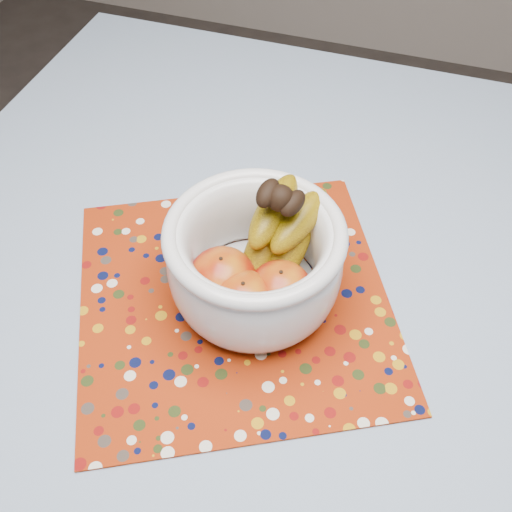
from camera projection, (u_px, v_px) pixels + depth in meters
The scene contains 4 objects.
table at pixel (295, 341), 0.91m from camera, with size 1.20×1.20×0.75m.
tablecloth at pixel (298, 310), 0.85m from camera, with size 1.32×1.32×0.01m, color slate.
placemat at pixel (234, 299), 0.85m from camera, with size 0.43×0.43×0.00m, color maroon.
fruit_bowl at pixel (261, 258), 0.79m from camera, with size 0.24×0.24×0.20m.
Camera 1 is at (0.09, -0.48, 1.45)m, focal length 42.00 mm.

